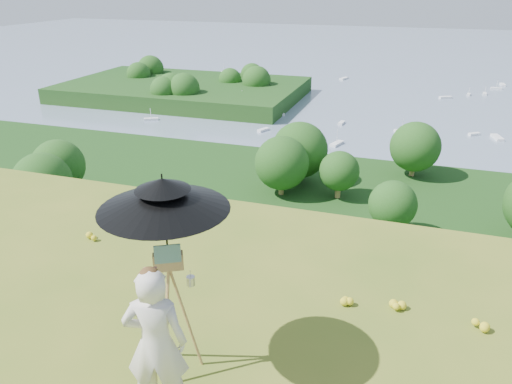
% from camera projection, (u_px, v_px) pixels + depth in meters
% --- Properties ---
extents(forest_slope, '(140.00, 56.00, 22.00)m').
position_uv_depth(forest_slope, '(341.00, 368.00, 46.14)').
color(forest_slope, '#0F3710').
rests_on(forest_slope, bay_water).
extents(shoreline_tier, '(170.00, 28.00, 8.00)m').
position_uv_depth(shoreline_tier, '(378.00, 238.00, 83.78)').
color(shoreline_tier, '#6E6358').
rests_on(shoreline_tier, bay_water).
extents(bay_water, '(700.00, 700.00, 0.00)m').
position_uv_depth(bay_water, '(415.00, 70.00, 226.87)').
color(bay_water, slate).
rests_on(bay_water, ground).
extents(peninsula, '(90.00, 60.00, 12.00)m').
position_uv_depth(peninsula, '(183.00, 83.00, 172.56)').
color(peninsula, '#0F3710').
rests_on(peninsula, bay_water).
extents(slope_trees, '(110.00, 50.00, 6.00)m').
position_uv_depth(slope_trees, '(352.00, 234.00, 40.62)').
color(slope_trees, '#1F4615').
rests_on(slope_trees, forest_slope).
extents(harbor_town, '(110.00, 22.00, 5.00)m').
position_uv_depth(harbor_town, '(382.00, 203.00, 81.22)').
color(harbor_town, silver).
rests_on(harbor_town, shoreline_tier).
extents(moored_boats, '(140.00, 140.00, 0.70)m').
position_uv_depth(moored_boats, '(366.00, 105.00, 161.48)').
color(moored_boats, white).
rests_on(moored_boats, bay_water).
extents(painter, '(0.72, 0.58, 1.71)m').
position_uv_depth(painter, '(156.00, 344.00, 4.87)').
color(painter, silver).
rests_on(painter, ground).
extents(field_easel, '(0.85, 0.85, 1.65)m').
position_uv_depth(field_easel, '(172.00, 309.00, 5.44)').
color(field_easel, '#A06E43').
rests_on(field_easel, ground).
extents(sun_umbrella, '(1.84, 1.84, 1.03)m').
position_uv_depth(sun_umbrella, '(165.00, 221.00, 5.06)').
color(sun_umbrella, black).
rests_on(sun_umbrella, field_easel).
extents(painter_cap, '(0.29, 0.31, 0.10)m').
position_uv_depth(painter_cap, '(149.00, 273.00, 4.55)').
color(painter_cap, '#C76E6D').
rests_on(painter_cap, painter).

